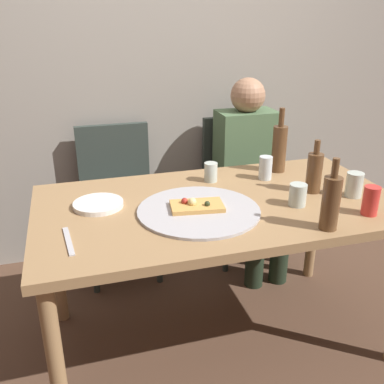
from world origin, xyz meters
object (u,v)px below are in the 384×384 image
(dining_table, at_px, (220,218))
(wine_glass, at_px, (211,172))
(wine_bottle, at_px, (314,172))
(soda_can, at_px, (371,201))
(chair_left, at_px, (118,191))
(plate_stack, at_px, (98,204))
(guest_in_sweater, at_px, (250,167))
(tumbler_far, at_px, (265,168))
(table_knife, at_px, (69,241))
(chair_right, at_px, (240,178))
(pizza_slice_last, at_px, (196,205))
(short_glass, at_px, (298,195))
(pizza_tray, at_px, (199,210))
(water_bottle, at_px, (331,202))
(beer_bottle, at_px, (279,147))
(tumbler_near, at_px, (354,185))

(dining_table, relative_size, wine_glass, 16.91)
(wine_bottle, bearing_deg, soda_can, -71.58)
(chair_left, bearing_deg, plate_stack, 77.56)
(guest_in_sweater, bearing_deg, tumbler_far, 74.15)
(plate_stack, xyz_separation_m, guest_in_sweater, (0.97, 0.59, -0.12))
(plate_stack, bearing_deg, tumbler_far, 7.33)
(plate_stack, relative_size, table_knife, 0.97)
(chair_right, bearing_deg, pizza_slice_last, 57.24)
(pizza_slice_last, relative_size, short_glass, 2.43)
(chair_left, bearing_deg, dining_table, 113.17)
(pizza_tray, relative_size, wine_bottle, 2.08)
(soda_can, bearing_deg, pizza_tray, 161.73)
(short_glass, relative_size, plate_stack, 0.45)
(pizza_tray, distance_m, plate_stack, 0.43)
(plate_stack, distance_m, chair_right, 1.24)
(wine_glass, bearing_deg, tumbler_far, -9.71)
(table_knife, bearing_deg, chair_left, 158.89)
(water_bottle, bearing_deg, pizza_tray, 146.68)
(water_bottle, height_order, short_glass, water_bottle)
(tumbler_far, xyz_separation_m, chair_left, (-0.67, 0.63, -0.29))
(pizza_tray, height_order, short_glass, short_glass)
(short_glass, relative_size, guest_in_sweater, 0.08)
(beer_bottle, distance_m, chair_left, 1.02)
(soda_can, bearing_deg, tumbler_far, 115.09)
(water_bottle, bearing_deg, chair_left, 119.27)
(chair_left, relative_size, chair_right, 1.00)
(soda_can, bearing_deg, beer_bottle, 101.43)
(water_bottle, bearing_deg, tumbler_near, 40.60)
(soda_can, bearing_deg, tumbler_near, 73.70)
(tumbler_near, distance_m, wine_glass, 0.67)
(beer_bottle, height_order, water_bottle, beer_bottle)
(pizza_slice_last, height_order, tumbler_far, tumbler_far)
(soda_can, height_order, table_knife, soda_can)
(chair_left, bearing_deg, water_bottle, 119.27)
(chair_right, bearing_deg, wine_glass, 55.10)
(pizza_slice_last, relative_size, soda_can, 1.93)
(wine_bottle, xyz_separation_m, beer_bottle, (-0.02, 0.31, 0.03))
(wine_glass, distance_m, plate_stack, 0.58)
(wine_bottle, height_order, plate_stack, wine_bottle)
(beer_bottle, relative_size, tumbler_far, 2.86)
(pizza_tray, xyz_separation_m, water_bottle, (0.43, -0.28, 0.11))
(pizza_slice_last, height_order, chair_left, chair_left)
(dining_table, bearing_deg, chair_left, 113.17)
(dining_table, distance_m, chair_right, 0.96)
(dining_table, relative_size, chair_left, 1.78)
(tumbler_near, bearing_deg, beer_bottle, 113.07)
(water_bottle, relative_size, wine_glass, 3.00)
(wine_glass, bearing_deg, tumbler_near, -33.00)
(pizza_slice_last, distance_m, short_glass, 0.44)
(water_bottle, distance_m, short_glass, 0.24)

